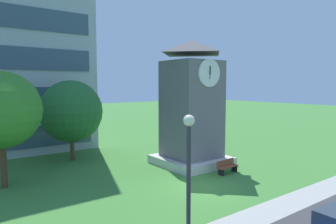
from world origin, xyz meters
The scene contains 7 objects.
ground_plane centered at (0.00, 0.00, 0.00)m, with size 160.00×160.00×0.00m, color #3D7A33.
kerb_strip centered at (0.00, -4.34, 0.00)m, with size 120.00×1.60×0.01m, color #9E9E99.
clock_tower centered at (2.82, 4.22, 4.00)m, with size 4.69×4.69×9.06m.
park_bench centered at (3.22, 1.05, 0.46)m, with size 1.84×0.66×0.88m.
street_lamp centered at (-5.66, -5.44, 3.13)m, with size 0.36×0.36×4.94m.
tree_streetside centered at (-3.90, 10.57, 3.86)m, with size 4.76×4.76×6.24m.
tree_near_tower centered at (-9.18, 6.65, 4.45)m, with size 4.38×4.38×6.65m.
Camera 1 is at (-11.66, -12.49, 5.83)m, focal length 32.36 mm.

